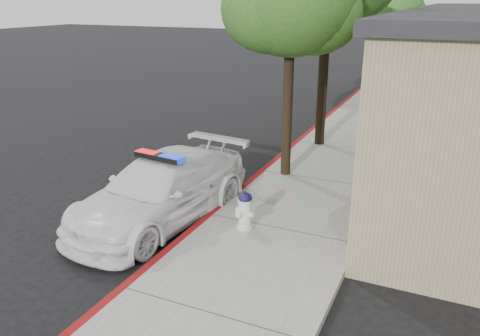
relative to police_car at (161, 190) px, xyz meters
name	(u,v)px	position (x,y,z in m)	size (l,w,h in m)	color
ground	(208,220)	(0.90, 0.36, -0.69)	(120.00, 120.00, 0.00)	black
sidewalk	(318,182)	(2.50, 3.36, -0.61)	(3.20, 60.00, 0.15)	gray
red_curb	(262,173)	(0.96, 3.36, -0.61)	(0.14, 60.00, 0.16)	maroon
police_car	(161,190)	(0.00, 0.00, 0.00)	(2.46, 4.91, 1.49)	white
fire_hydrant	(245,210)	(1.91, 0.08, -0.14)	(0.45, 0.39, 0.79)	silver
street_tree_near	(291,6)	(1.61, 3.40, 3.64)	(3.20, 3.06, 5.61)	black
street_tree_far	(393,11)	(2.32, 15.67, 3.26)	(2.88, 2.67, 5.05)	black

